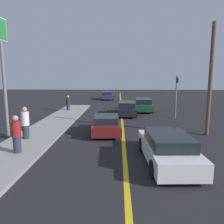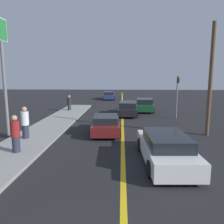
{
  "view_description": "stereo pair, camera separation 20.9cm",
  "coord_description": "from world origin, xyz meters",
  "views": [
    {
      "loc": [
        -0.28,
        -2.14,
        3.68
      ],
      "look_at": [
        -0.76,
        13.12,
        1.19
      ],
      "focal_mm": 35.0,
      "sensor_mm": 36.0,
      "label": 1
    },
    {
      "loc": [
        -0.07,
        -2.13,
        3.68
      ],
      "look_at": [
        -0.76,
        13.12,
        1.19
      ],
      "focal_mm": 35.0,
      "sensor_mm": 36.0,
      "label": 2
    }
  ],
  "objects": [
    {
      "name": "sidewalk_left",
      "position": [
        -5.28,
        12.44,
        0.08
      ],
      "size": [
        2.75,
        24.88,
        0.15
      ],
      "color": "gray",
      "rests_on": "ground_plane"
    },
    {
      "name": "car_parked_left_lot",
      "position": [
        2.36,
        21.3,
        0.66
      ],
      "size": [
        2.12,
        4.43,
        1.35
      ],
      "rotation": [
        0.0,
        0.0,
        -0.05
      ],
      "color": "#144728",
      "rests_on": "ground_plane"
    },
    {
      "name": "car_ahead_center",
      "position": [
        -1.09,
        11.77,
        0.59
      ],
      "size": [
        2.0,
        3.9,
        1.19
      ],
      "rotation": [
        0.0,
        0.0,
        0.05
      ],
      "color": "maroon",
      "rests_on": "ground_plane"
    },
    {
      "name": "road_center_line",
      "position": [
        0.0,
        18.0,
        0.0
      ],
      "size": [
        0.2,
        60.0,
        0.01
      ],
      "color": "gold",
      "rests_on": "ground_plane"
    },
    {
      "name": "car_far_distant",
      "position": [
        0.5,
        18.88,
        0.63
      ],
      "size": [
        2.03,
        4.82,
        1.29
      ],
      "rotation": [
        0.0,
        0.0,
        -0.04
      ],
      "color": "black",
      "rests_on": "ground_plane"
    },
    {
      "name": "utility_pole",
      "position": [
        5.33,
        11.54,
        3.44
      ],
      "size": [
        0.24,
        0.24,
        6.89
      ],
      "color": "brown",
      "rests_on": "ground_plane"
    },
    {
      "name": "pedestrian_mid_group",
      "position": [
        -5.61,
        9.87,
        1.06
      ],
      "size": [
        0.44,
        0.44,
        1.84
      ],
      "color": "#282D3D",
      "rests_on": "sidewalk_left"
    },
    {
      "name": "pedestrian_near_curb",
      "position": [
        -5.04,
        7.55,
        1.03
      ],
      "size": [
        0.42,
        0.42,
        1.77
      ],
      "color": "#282D3D",
      "rests_on": "sidewalk_left"
    },
    {
      "name": "pedestrian_far_standing",
      "position": [
        -5.64,
        20.6,
        0.92
      ],
      "size": [
        0.44,
        0.44,
        1.58
      ],
      "color": "#282D3D",
      "rests_on": "sidewalk_left"
    },
    {
      "name": "traffic_light",
      "position": [
        4.73,
        17.03,
        2.29
      ],
      "size": [
        0.18,
        0.4,
        3.69
      ],
      "color": "slate",
      "rests_on": "ground_plane"
    },
    {
      "name": "car_near_right_lane",
      "position": [
        1.81,
        6.94,
        0.64
      ],
      "size": [
        2.13,
        4.81,
        1.31
      ],
      "rotation": [
        0.0,
        0.0,
        0.04
      ],
      "color": "silver",
      "rests_on": "ground_plane"
    },
    {
      "name": "roadside_sign",
      "position": [
        -7.27,
        11.03,
        5.01
      ],
      "size": [
        0.2,
        1.37,
        7.12
      ],
      "color": "slate",
      "rests_on": "ground_plane"
    },
    {
      "name": "car_oncoming_far",
      "position": [
        -2.17,
        33.44,
        0.61
      ],
      "size": [
        2.0,
        4.55,
        1.24
      ],
      "rotation": [
        0.0,
        0.0,
        0.03
      ],
      "color": "navy",
      "rests_on": "ground_plane"
    }
  ]
}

